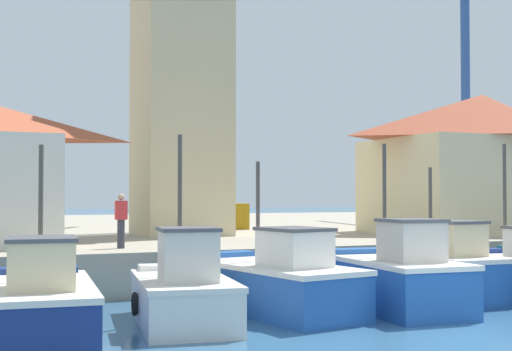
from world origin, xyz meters
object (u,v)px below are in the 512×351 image
fishing_boat_mid_left (274,282)px  warehouse_right (483,161)px  fishing_boat_left_inner (183,292)px  port_crane_near (221,69)px  fishing_boat_mid_right (442,271)px  dock_worker_near_tower (121,220)px  fishing_boat_left_outer (40,303)px  clock_tower (181,37)px  fishing_boat_center (397,278)px  port_crane_far (464,105)px

fishing_boat_mid_left → warehouse_right: warehouse_right is taller
fishing_boat_left_inner → port_crane_near: 19.68m
fishing_boat_mid_left → port_crane_near: bearing=74.0°
fishing_boat_mid_right → warehouse_right: (8.70, 8.32, 3.56)m
fishing_boat_mid_left → fishing_boat_mid_right: size_ratio=1.33×
fishing_boat_mid_left → dock_worker_near_tower: bearing=116.5°
fishing_boat_left_outer → fishing_boat_mid_right: 10.85m
warehouse_right → port_crane_near: (-9.37, 7.24, 4.53)m
fishing_boat_mid_left → fishing_boat_mid_right: 5.21m
warehouse_right → clock_tower: bearing=167.3°
fishing_boat_center → dock_worker_near_tower: size_ratio=2.78×
clock_tower → warehouse_right: (12.71, -2.87, -4.88)m
port_crane_far → dock_worker_near_tower: size_ratio=11.46×
fishing_boat_left_inner → clock_tower: clock_tower is taller
fishing_boat_left_outer → fishing_boat_left_inner: size_ratio=1.15×
fishing_boat_center → clock_tower: 15.02m
fishing_boat_left_outer → fishing_boat_mid_right: size_ratio=1.22×
clock_tower → warehouse_right: size_ratio=1.73×
fishing_boat_mid_right → dock_worker_near_tower: 9.34m
fishing_boat_center → dock_worker_near_tower: (-5.51, 6.10, 1.33)m
fishing_boat_mid_left → dock_worker_near_tower: 5.96m
fishing_boat_left_inner → clock_tower: bearing=73.0°
fishing_boat_left_outer → port_crane_far: 35.07m
port_crane_far → warehouse_right: bearing=-126.4°
fishing_boat_left_inner → dock_worker_near_tower: bearing=90.7°
fishing_boat_mid_left → fishing_boat_center: (2.92, -0.91, 0.06)m
fishing_boat_mid_right → port_crane_near: 17.54m
fishing_boat_center → port_crane_near: port_crane_near is taller
fishing_boat_center → port_crane_far: 28.86m
fishing_boat_left_outer → port_crane_near: 21.17m
fishing_boat_center → fishing_boat_mid_left: bearing=162.7°
fishing_boat_left_outer → clock_tower: clock_tower is taller
fishing_boat_center → warehouse_right: 14.91m
fishing_boat_left_outer → fishing_boat_center: 8.50m
fishing_boat_left_inner → warehouse_right: warehouse_right is taller
warehouse_right → port_crane_near: size_ratio=0.47×
warehouse_right → dock_worker_near_tower: size_ratio=5.94×
fishing_boat_center → port_crane_far: size_ratio=0.24×
fishing_boat_left_inner → port_crane_near: (7.05, 16.47, 8.15)m
fishing_boat_mid_left → clock_tower: bearing=84.0°
fishing_boat_center → fishing_boat_mid_right: 2.55m
port_crane_near → port_crane_far: size_ratio=1.11×
fishing_boat_mid_left → fishing_boat_center: size_ratio=1.22×
fishing_boat_left_outer → fishing_boat_left_inner: (3.06, 0.24, 0.02)m
fishing_boat_mid_left → port_crane_far: size_ratio=0.30×
fishing_boat_left_inner → fishing_boat_center: bearing=-2.3°
clock_tower → port_crane_near: (3.34, 4.36, -0.35)m
fishing_boat_mid_right → port_crane_far: 26.58m
fishing_boat_left_outer → dock_worker_near_tower: bearing=64.0°
clock_tower → fishing_boat_mid_left: bearing=-96.0°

